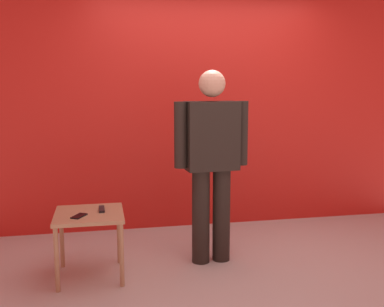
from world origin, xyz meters
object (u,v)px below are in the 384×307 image
(side_table, at_px, (89,222))
(cell_phone, at_px, (79,216))
(tv_remote, at_px, (102,209))
(standing_person, at_px, (211,157))

(side_table, relative_size, cell_phone, 3.79)
(cell_phone, height_order, tv_remote, tv_remote)
(side_table, bearing_deg, tv_remote, 27.38)
(standing_person, xyz_separation_m, side_table, (-1.05, -0.13, -0.48))
(cell_phone, relative_size, tv_remote, 0.85)
(standing_person, height_order, cell_phone, standing_person)
(side_table, xyz_separation_m, cell_phone, (-0.07, -0.10, 0.08))
(side_table, height_order, tv_remote, tv_remote)
(cell_phone, distance_m, tv_remote, 0.23)
(side_table, xyz_separation_m, tv_remote, (0.10, 0.05, 0.09))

